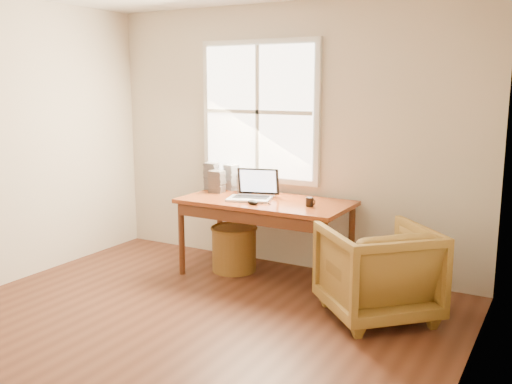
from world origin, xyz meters
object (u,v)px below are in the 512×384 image
Objects in this scene: armchair at (377,271)px; coffee_mug at (310,202)px; laptop at (249,185)px; cd_stack_a at (232,177)px; wicker_stool at (234,249)px; desk at (266,202)px.

armchair is 0.94m from coffee_mug.
armchair is 10.15× the size of coffee_mug.
laptop is 1.52× the size of cd_stack_a.
laptop is at bearing -18.51° from wicker_stool.
laptop is at bearing -151.46° from desk.
laptop is at bearing -58.34° from armchair.
desk is at bearing 12.33° from laptop.
armchair is 3.16× the size of cd_stack_a.
desk is 4.06× the size of laptop.
coffee_mug is at bearing -14.37° from laptop.
wicker_stool is (-0.35, 0.00, -0.51)m from desk.
laptop is 4.87× the size of coffee_mug.
wicker_stool is at bearing 173.65° from coffee_mug.
coffee_mug is (0.48, -0.05, 0.06)m from desk.
armchair is 1.65m from wicker_stool.
cd_stack_a reaches higher than desk.
desk is 19.77× the size of coffee_mug.
cd_stack_a is at bearing 158.25° from coffee_mug.
cd_stack_a is (-1.04, 0.36, 0.09)m from coffee_mug.
desk is at bearing -62.93° from armchair.
laptop reaches higher than cd_stack_a.
wicker_stool is 5.35× the size of coffee_mug.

